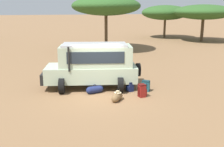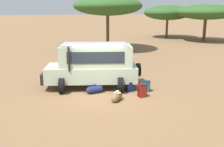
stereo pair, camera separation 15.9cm
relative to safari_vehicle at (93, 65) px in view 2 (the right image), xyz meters
The scene contains 10 objects.
ground_plane 1.92m from the safari_vehicle, 87.29° to the right, with size 320.00×320.00×0.00m, color olive.
safari_vehicle is the anchor object (origin of this frame).
backpack_beside_front_wheel 3.15m from the safari_vehicle, 49.35° to the right, with size 0.44×0.36×0.65m.
backpack_cluster_center 2.35m from the safari_vehicle, 36.24° to the right, with size 0.40×0.37×0.52m.
backpack_near_rear_wheel 3.08m from the safari_vehicle, 30.25° to the right, with size 0.49×0.49×0.58m.
duffel_bag_low_black_case 2.74m from the safari_vehicle, 76.47° to the right, with size 0.68×0.74×0.46m.
duffel_bag_soft_canvas 1.51m from the safari_vehicle, 99.24° to the right, with size 0.94×0.48×0.48m.
acacia_tree_right_mid 13.64m from the safari_vehicle, 71.44° to the left, with size 6.91×7.50×5.46m.
acacia_tree_far_right 26.55m from the safari_vehicle, 53.87° to the left, with size 6.95×6.24×4.69m.
acacia_tree_distant_right 24.42m from the safari_vehicle, 41.31° to the left, with size 7.70×7.33×4.73m.
Camera 2 is at (-2.96, -12.32, 4.32)m, focal length 42.00 mm.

